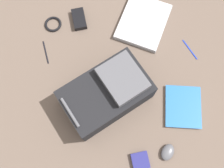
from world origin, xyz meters
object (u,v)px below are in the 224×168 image
object	(u,v)px
backpack	(107,93)
power_brick	(79,19)
cable_coil	(53,24)
computer_mouse	(168,152)
book_blue	(183,107)
earbud_pouch	(140,161)
laptop	(143,22)
pen_blue	(190,49)
pen_black	(46,52)

from	to	relation	value
backpack	power_brick	size ratio (longest dim) A/B	3.83
cable_coil	computer_mouse	bearing A→B (deg)	118.07
power_brick	book_blue	bearing A→B (deg)	124.99
book_blue	computer_mouse	xyz separation A→B (m)	(0.16, 0.22, 0.01)
earbud_pouch	laptop	bearing A→B (deg)	-105.63
pen_blue	book_blue	bearing A→B (deg)	66.00
backpack	pen_black	distance (m)	0.48
book_blue	power_brick	size ratio (longest dim) A/B	2.08
book_blue	pen_blue	world-z (taller)	book_blue
computer_mouse	power_brick	size ratio (longest dim) A/B	0.67
power_brick	computer_mouse	bearing A→B (deg)	109.44
computer_mouse	power_brick	bearing A→B (deg)	-29.14
cable_coil	pen_blue	world-z (taller)	cable_coil
cable_coil	earbud_pouch	size ratio (longest dim) A/B	1.18
backpack	pen_blue	world-z (taller)	backpack
laptop	book_blue	bearing A→B (deg)	98.53
laptop	computer_mouse	distance (m)	0.79
pen_blue	power_brick	bearing A→B (deg)	-28.94
cable_coil	pen_blue	bearing A→B (deg)	155.95
backpack	book_blue	bearing A→B (deg)	159.84
laptop	earbud_pouch	world-z (taller)	laptop
backpack	pen_blue	size ratio (longest dim) A/B	3.58
laptop	pen_black	distance (m)	0.63
book_blue	cable_coil	distance (m)	0.93
backpack	book_blue	world-z (taller)	backpack
cable_coil	backpack	bearing A→B (deg)	113.50
laptop	pen_blue	world-z (taller)	laptop
laptop	earbud_pouch	bearing A→B (deg)	74.37
cable_coil	pen_black	size ratio (longest dim) A/B	0.71
computer_mouse	pen_black	world-z (taller)	computer_mouse
laptop	cable_coil	xyz separation A→B (m)	(0.55, -0.11, -0.01)
computer_mouse	power_brick	world-z (taller)	power_brick
pen_black	pen_blue	size ratio (longest dim) A/B	1.01
book_blue	power_brick	xyz separation A→B (m)	(0.47, -0.67, 0.01)
pen_blue	laptop	bearing A→B (deg)	-45.65
power_brick	pen_black	bearing A→B (deg)	35.00
power_brick	pen_black	size ratio (longest dim) A/B	0.92
laptop	pen_blue	xyz separation A→B (m)	(-0.23, 0.24, -0.01)
cable_coil	earbud_pouch	world-z (taller)	earbud_pouch
pen_black	earbud_pouch	xyz separation A→B (m)	(-0.40, 0.74, 0.01)
backpack	laptop	world-z (taller)	backpack
book_blue	cable_coil	world-z (taller)	book_blue
backpack	pen_blue	bearing A→B (deg)	-161.72
computer_mouse	earbud_pouch	size ratio (longest dim) A/B	1.03
computer_mouse	earbud_pouch	xyz separation A→B (m)	(0.15, 0.01, -0.00)
laptop	computer_mouse	bearing A→B (deg)	84.92
backpack	book_blue	distance (m)	0.44
computer_mouse	earbud_pouch	world-z (taller)	computer_mouse
laptop	earbud_pouch	size ratio (longest dim) A/B	4.88
cable_coil	pen_black	bearing A→B (deg)	67.01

